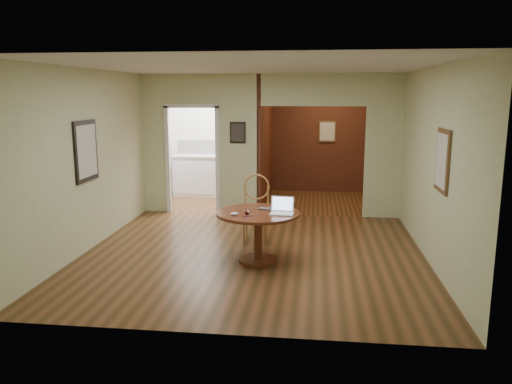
# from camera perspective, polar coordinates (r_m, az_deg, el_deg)

# --- Properties ---
(floor) EXTENTS (5.00, 5.00, 0.00)m
(floor) POSITION_cam_1_polar(r_m,az_deg,el_deg) (7.41, -0.37, -7.16)
(floor) COLOR #402A12
(floor) RESTS_ON ground
(room_shell) EXTENTS (5.20, 7.50, 5.00)m
(room_shell) POSITION_cam_1_polar(r_m,az_deg,el_deg) (10.22, -0.81, 5.32)
(room_shell) COLOR silver
(room_shell) RESTS_ON ground
(dining_table) EXTENTS (1.16, 1.16, 0.72)m
(dining_table) POSITION_cam_1_polar(r_m,az_deg,el_deg) (6.94, 0.24, -3.81)
(dining_table) COLOR #612818
(dining_table) RESTS_ON ground
(chair) EXTENTS (0.46, 0.46, 1.08)m
(chair) POSITION_cam_1_polar(r_m,az_deg,el_deg) (7.90, -0.01, -1.49)
(chair) COLOR #AD7F3D
(chair) RESTS_ON ground
(open_laptop) EXTENTS (0.33, 0.30, 0.22)m
(open_laptop) POSITION_cam_1_polar(r_m,az_deg,el_deg) (6.82, 3.00, -1.93)
(open_laptop) COLOR white
(open_laptop) RESTS_ON dining_table
(closed_laptop) EXTENTS (0.34, 0.26, 0.02)m
(closed_laptop) POSITION_cam_1_polar(r_m,az_deg,el_deg) (6.99, 1.40, -2.01)
(closed_laptop) COLOR #ADADB2
(closed_laptop) RESTS_ON dining_table
(mouse) EXTENTS (0.11, 0.06, 0.05)m
(mouse) POSITION_cam_1_polar(r_m,az_deg,el_deg) (6.70, -2.49, -2.51)
(mouse) COLOR white
(mouse) RESTS_ON dining_table
(wine_glass) EXTENTS (0.08, 0.08, 0.09)m
(wine_glass) POSITION_cam_1_polar(r_m,az_deg,el_deg) (6.76, -1.02, -2.19)
(wine_glass) COLOR white
(wine_glass) RESTS_ON dining_table
(pen) EXTENTS (0.12, 0.07, 0.01)m
(pen) POSITION_cam_1_polar(r_m,az_deg,el_deg) (6.65, -0.94, -2.78)
(pen) COLOR #0D0B52
(pen) RESTS_ON dining_table
(kitchen_cabinet) EXTENTS (2.06, 0.60, 0.94)m
(kitchen_cabinet) POSITION_cam_1_polar(r_m,az_deg,el_deg) (11.55, -4.41, 1.89)
(kitchen_cabinet) COLOR white
(kitchen_cabinet) RESTS_ON ground
(grocery_bag) EXTENTS (0.35, 0.31, 0.32)m
(grocery_bag) POSITION_cam_1_polar(r_m,az_deg,el_deg) (11.41, -2.91, 4.98)
(grocery_bag) COLOR beige
(grocery_bag) RESTS_ON kitchen_cabinet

